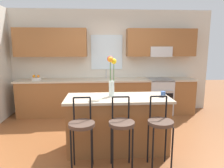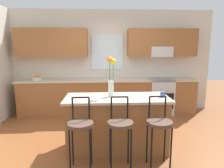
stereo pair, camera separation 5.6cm
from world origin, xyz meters
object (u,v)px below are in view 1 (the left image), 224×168
kitchen_island (118,123)px  flower_vase (111,74)px  mug_ceramic (163,94)px  oven_range (159,96)px  bar_stool_far (160,126)px  bar_stool_middle (122,127)px  bar_stool_near (82,128)px  fruit_bowl_oranges (36,78)px

kitchen_island → flower_vase: (-0.10, 0.05, 0.84)m
mug_ceramic → kitchen_island: bearing=176.6°
oven_range → bar_stool_far: (-0.74, -2.46, 0.18)m
bar_stool_far → mug_ceramic: (0.20, 0.53, 0.33)m
bar_stool_middle → bar_stool_far: same height
kitchen_island → bar_stool_near: size_ratio=1.64×
oven_range → flower_vase: size_ratio=1.38×
kitchen_island → bar_stool_middle: bearing=-90.0°
kitchen_island → fruit_bowl_oranges: (-1.88, 1.92, 0.50)m
bar_stool_near → fruit_bowl_oranges: (-1.33, 2.49, 0.33)m
kitchen_island → bar_stool_middle: 0.60m
bar_stool_far → flower_vase: (-0.65, 0.63, 0.67)m
bar_stool_middle → bar_stool_near: bearing=180.0°
kitchen_island → bar_stool_far: bar_stool_far is taller
oven_range → bar_stool_middle: (-1.29, -2.46, 0.18)m
bar_stool_far → oven_range: bearing=73.3°
kitchen_island → flower_vase: size_ratio=2.56×
bar_stool_near → fruit_bowl_oranges: fruit_bowl_oranges is taller
oven_range → mug_ceramic: (-0.55, -1.94, 0.51)m
bar_stool_far → fruit_bowl_oranges: 3.49m
mug_ceramic → bar_stool_near: bearing=-157.8°
oven_range → mug_ceramic: 2.07m
bar_stool_middle → bar_stool_far: (0.55, 0.00, 0.00)m
oven_range → fruit_bowl_oranges: size_ratio=3.83×
oven_range → kitchen_island: (-1.29, -1.89, 0.00)m
kitchen_island → mug_ceramic: size_ratio=18.98×
bar_stool_near → kitchen_island: bearing=46.2°
flower_vase → mug_ceramic: size_ratio=7.41×
flower_vase → mug_ceramic: (0.85, -0.10, -0.34)m
oven_range → bar_stool_far: bearing=-106.7°
kitchen_island → fruit_bowl_oranges: 2.73m
flower_vase → mug_ceramic: bearing=-6.6°
bar_stool_middle → fruit_bowl_oranges: bearing=127.0°
oven_range → mug_ceramic: mug_ceramic is taller
oven_range → flower_vase: (-1.39, -1.84, 0.84)m
flower_vase → kitchen_island: bearing=-28.3°
kitchen_island → mug_ceramic: 0.90m
bar_stool_far → mug_ceramic: bar_stool_far is taller
flower_vase → oven_range: bearing=52.9°
flower_vase → mug_ceramic: flower_vase is taller
kitchen_island → bar_stool_near: bearing=-133.8°
bar_stool_far → fruit_bowl_oranges: (-2.43, 2.49, 0.33)m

